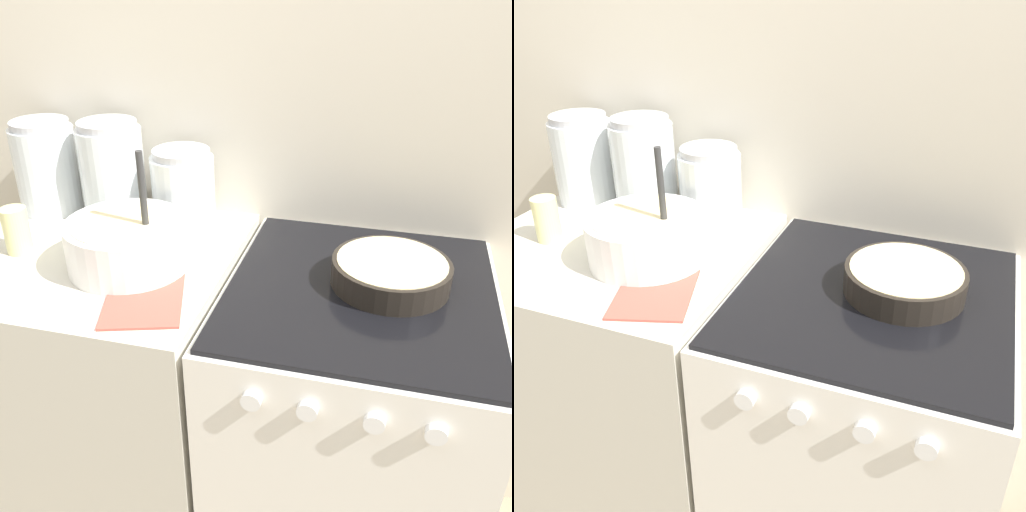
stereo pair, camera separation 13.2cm
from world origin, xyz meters
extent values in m
cube|color=beige|center=(0.00, 0.69, 1.20)|extent=(4.44, 0.05, 2.40)
cube|color=beige|center=(-0.36, 0.33, 0.47)|extent=(0.72, 0.66, 0.94)
cube|color=white|center=(0.32, 0.33, 0.46)|extent=(0.62, 0.66, 0.93)
cube|color=black|center=(0.32, 0.33, 0.93)|extent=(0.59, 0.64, 0.01)
cylinder|color=white|center=(0.15, -0.01, 0.86)|extent=(0.04, 0.02, 0.04)
cylinder|color=white|center=(0.26, -0.01, 0.86)|extent=(0.04, 0.02, 0.04)
cylinder|color=white|center=(0.39, -0.01, 0.86)|extent=(0.04, 0.02, 0.04)
cylinder|color=white|center=(0.49, -0.01, 0.86)|extent=(0.04, 0.02, 0.04)
cylinder|color=white|center=(-0.23, 0.29, 1.00)|extent=(0.29, 0.29, 0.12)
cylinder|color=beige|center=(-0.23, 0.29, 1.02)|extent=(0.26, 0.26, 0.06)
cylinder|color=#333333|center=(-0.18, 0.29, 1.09)|extent=(0.02, 0.02, 0.27)
cylinder|color=black|center=(0.38, 0.36, 0.97)|extent=(0.27, 0.27, 0.06)
cylinder|color=beige|center=(0.38, 0.36, 0.97)|extent=(0.25, 0.25, 0.05)
cylinder|color=silver|center=(-0.60, 0.55, 1.06)|extent=(0.18, 0.18, 0.24)
cylinder|color=tan|center=(-0.60, 0.55, 1.01)|extent=(0.16, 0.16, 0.15)
cylinder|color=#B2B2B7|center=(-0.60, 0.55, 1.19)|extent=(0.16, 0.16, 0.02)
cylinder|color=silver|center=(-0.39, 0.55, 1.07)|extent=(0.18, 0.18, 0.26)
cylinder|color=olive|center=(-0.39, 0.55, 1.01)|extent=(0.16, 0.16, 0.15)
cylinder|color=#B2B2B7|center=(-0.39, 0.55, 1.20)|extent=(0.16, 0.16, 0.02)
cylinder|color=silver|center=(-0.19, 0.55, 1.03)|extent=(0.17, 0.17, 0.19)
cylinder|color=silver|center=(-0.19, 0.55, 1.00)|extent=(0.15, 0.15, 0.12)
cylinder|color=#B2B2B7|center=(-0.19, 0.55, 1.14)|extent=(0.15, 0.15, 0.02)
cylinder|color=beige|center=(-0.53, 0.29, 1.00)|extent=(0.06, 0.06, 0.12)
cube|color=#CC4C3F|center=(-0.14, 0.17, 0.94)|extent=(0.24, 0.29, 0.01)
camera|label=1|loc=(0.37, -0.81, 1.62)|focal=40.00mm
camera|label=2|loc=(0.50, -0.76, 1.62)|focal=40.00mm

